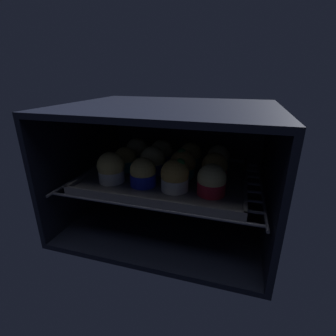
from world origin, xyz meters
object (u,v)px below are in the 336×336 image
at_px(muffin_row0_col0, 111,168).
at_px(muffin_row1_col1, 153,161).
at_px(muffin_row1_col2, 183,165).
at_px(muffin_row2_col1, 162,153).
at_px(muffin_row2_col2, 190,156).
at_px(muffin_row0_col1, 143,173).
at_px(muffin_row1_col3, 215,168).
at_px(muffin_row2_col0, 137,151).
at_px(muffin_row1_col0, 125,160).
at_px(baking_tray, 168,176).
at_px(muffin_row2_col3, 218,158).
at_px(muffin_row0_col2, 175,176).
at_px(muffin_row0_col3, 212,181).

distance_m(muffin_row0_col0, muffin_row1_col1, 0.13).
xyz_separation_m(muffin_row1_col2, muffin_row2_col1, (-0.09, 0.09, 0.00)).
bearing_deg(muffin_row2_col2, muffin_row0_col1, -116.38).
xyz_separation_m(muffin_row1_col3, muffin_row2_col0, (-0.28, 0.09, -0.00)).
height_order(muffin_row1_col0, muffin_row1_col3, muffin_row1_col3).
height_order(muffin_row1_col2, muffin_row1_col3, muffin_row1_col2).
bearing_deg(baking_tray, muffin_row0_col1, -115.28).
xyz_separation_m(muffin_row2_col1, muffin_row2_col3, (0.19, 0.01, -0.00)).
xyz_separation_m(muffin_row0_col0, muffin_row0_col1, (0.09, 0.00, -0.00)).
height_order(muffin_row0_col2, muffin_row2_col3, muffin_row0_col2).
bearing_deg(muffin_row0_col1, muffin_row1_col1, 93.50).
bearing_deg(muffin_row1_col0, muffin_row1_col3, 0.19).
bearing_deg(muffin_row0_col3, muffin_row2_col0, 146.38).
xyz_separation_m(muffin_row1_col2, muffin_row1_col3, (0.09, -0.00, 0.00)).
bearing_deg(muffin_row1_col2, muffin_row0_col0, -152.56).
bearing_deg(muffin_row2_col0, muffin_row1_col1, -45.40).
distance_m(muffin_row1_col2, muffin_row2_col1, 0.13).
bearing_deg(muffin_row2_col2, muffin_row1_col2, -91.91).
relative_size(muffin_row2_col1, muffin_row2_col3, 1.08).
relative_size(muffin_row0_col1, muffin_row1_col0, 1.05).
height_order(baking_tray, muffin_row2_col2, muffin_row2_col2).
distance_m(muffin_row0_col2, muffin_row1_col3, 0.13).
height_order(muffin_row0_col2, muffin_row1_col1, muffin_row0_col2).
bearing_deg(muffin_row1_col1, muffin_row1_col2, -0.65).
height_order(muffin_row1_col2, muffin_row2_col0, muffin_row1_col2).
distance_m(muffin_row1_col0, muffin_row1_col2, 0.18).
xyz_separation_m(muffin_row0_col0, muffin_row2_col0, (-0.00, 0.19, -0.00)).
relative_size(muffin_row1_col1, muffin_row1_col2, 0.98).
distance_m(baking_tray, muffin_row2_col3, 0.17).
bearing_deg(muffin_row2_col2, muffin_row1_col3, -46.59).
distance_m(muffin_row0_col2, muffin_row2_col2, 0.19).
xyz_separation_m(muffin_row0_col2, muffin_row0_col3, (0.09, 0.00, -0.00)).
distance_m(muffin_row1_col0, muffin_row2_col3, 0.29).
distance_m(muffin_row1_col0, muffin_row2_col1, 0.13).
height_order(muffin_row1_col0, muffin_row1_col1, muffin_row1_col1).
bearing_deg(muffin_row2_col1, muffin_row2_col2, 2.27).
bearing_deg(muffin_row1_col2, muffin_row1_col3, -0.53).
distance_m(muffin_row0_col0, muffin_row2_col2, 0.26).
bearing_deg(muffin_row1_col0, muffin_row0_col3, -18.15).
xyz_separation_m(muffin_row1_col1, muffin_row1_col3, (0.19, -0.00, -0.00)).
bearing_deg(muffin_row1_col1, muffin_row2_col0, 134.60).
bearing_deg(muffin_row2_col3, muffin_row2_col1, -177.91).
relative_size(muffin_row1_col0, muffin_row2_col2, 0.95).
bearing_deg(muffin_row1_col3, baking_tray, 179.60).
bearing_deg(muffin_row2_col0, muffin_row1_col2, -26.67).
bearing_deg(muffin_row0_col2, muffin_row0_col0, 179.46).
bearing_deg(muffin_row2_col3, baking_tray, -145.11).
relative_size(muffin_row0_col0, muffin_row0_col3, 1.08).
height_order(muffin_row1_col0, muffin_row2_col1, muffin_row2_col1).
xyz_separation_m(muffin_row0_col3, muffin_row1_col0, (-0.28, 0.09, -0.00)).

